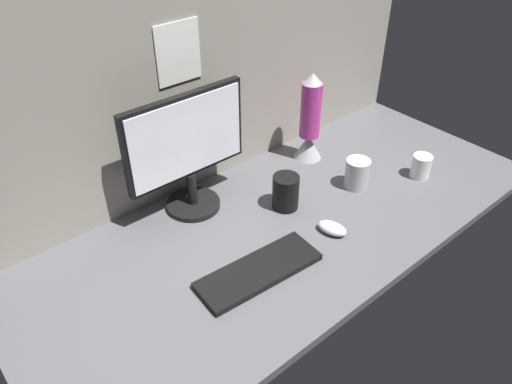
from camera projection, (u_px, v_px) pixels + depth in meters
The scene contains 9 objects.
ground_plane at pixel (286, 221), 162.53cm from camera, with size 180.00×80.00×3.00cm, color #515156.
cubicle_wall_back at pixel (212, 72), 162.05cm from camera, with size 180.00×5.50×76.72cm.
monitor at pixel (187, 149), 153.57cm from camera, with size 42.00×18.00×40.36cm.
keyboard at pixel (259, 271), 140.56cm from camera, with size 37.00×13.00×2.00cm, color black.
mouse at pixel (332, 228), 154.58cm from camera, with size 5.60×9.60×3.40cm, color silver.
mug_steel at pixel (357, 173), 172.75cm from camera, with size 8.57×8.57×10.74cm.
mug_black_travel at pixel (286, 192), 162.82cm from camera, with size 8.85×8.85×12.01cm.
mug_ceramic_white at pixel (421, 166), 178.57cm from camera, with size 10.13×6.94×8.57cm.
lava_lamp at pixel (310, 124), 183.18cm from camera, with size 10.48×10.48×34.30cm.
Camera 1 is at (-88.53, -89.47, 102.24)cm, focal length 34.62 mm.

